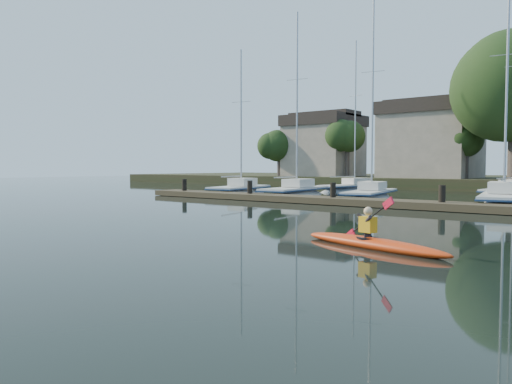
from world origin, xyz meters
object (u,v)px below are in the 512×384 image
Objects in this scene: kayak at (372,241)px; sailboat_2 at (370,202)px; sailboat_0 at (240,197)px; sailboat_1 at (295,199)px; sailboat_3 at (503,210)px; sailboat_5 at (353,193)px; sailboat_6 at (512,199)px; dock at (383,203)px.

sailboat_2 reaches higher than kayak.
sailboat_0 is 4.57m from sailboat_1.
sailboat_2 reaches higher than sailboat_0.
sailboat_0 is at bearing 170.74° from sailboat_3.
sailboat_5 is at bearing 84.25° from sailboat_1.
sailboat_1 is at bearing -77.11° from sailboat_5.
sailboat_6 is at bearing 108.89° from kayak.
sailboat_0 is (-18.45, 16.31, -0.38)m from kayak.
kayak is at bearing -81.67° from sailboat_6.
dock is at bearing -34.78° from sailboat_1.
sailboat_0 reaches higher than kayak.
sailboat_5 is at bearing 54.72° from sailboat_0.
dock is (-5.30, 12.43, 0.02)m from kayak.
dock is 6.39m from sailboat_3.
kayak is at bearing -98.55° from sailboat_3.
kayak is 0.34× the size of sailboat_5.
sailboat_0 is 10.11m from sailboat_2.
sailboat_2 is 0.90× the size of sailboat_6.
sailboat_3 is (13.47, -0.39, -0.01)m from sailboat_1.
sailboat_3 reaches higher than sailboat_0.
sailboat_3 is at bearing 106.10° from kayak.
sailboat_6 reaches higher than sailboat_2.
sailboat_5 is at bearing 112.86° from sailboat_2.
sailboat_6 is at bearing 89.03° from sailboat_3.
sailboat_1 is 5.55m from sailboat_2.
sailboat_0 is at bearing -102.66° from sailboat_5.
sailboat_2 is at bearing -3.20° from sailboat_1.
sailboat_2 reaches higher than sailboat_3.
sailboat_0 is 0.87× the size of sailboat_2.
sailboat_6 is (11.91, 9.21, 0.01)m from sailboat_1.
sailboat_1 reaches higher than sailboat_0.
kayak is at bearing -49.75° from sailboat_5.
sailboat_1 is 1.02× the size of sailboat_5.
sailboat_6 is (3.28, 13.75, -0.38)m from dock.
kayak is 0.38× the size of sailboat_0.
sailboat_6 is (6.38, 8.84, -0.01)m from sailboat_2.
sailboat_0 is 10.51m from sailboat_5.
sailboat_1 is (-13.93, 16.98, -0.37)m from kayak.
sailboat_3 is 9.72m from sailboat_6.
sailboat_1 is 1.01× the size of sailboat_2.
sailboat_6 is at bearing 43.18° from sailboat_2.
sailboat_2 is (-8.40, 17.35, -0.35)m from kayak.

